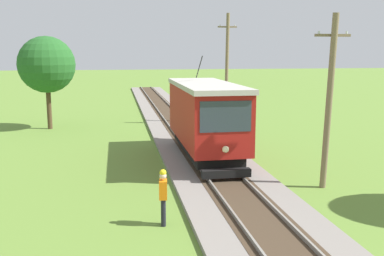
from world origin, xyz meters
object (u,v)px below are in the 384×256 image
(red_tram, at_px, (205,116))
(utility_pole_near_tram, at_px, (329,101))
(utility_pole_mid, at_px, (227,69))
(tree_right_near, at_px, (47,65))
(track_worker, at_px, (163,195))

(red_tram, distance_m, utility_pole_near_tram, 6.55)
(utility_pole_mid, xyz_separation_m, tree_right_near, (-12.59, 0.28, 0.32))
(utility_pole_near_tram, bearing_deg, red_tram, 125.17)
(utility_pole_near_tram, height_order, tree_right_near, utility_pole_near_tram)
(red_tram, relative_size, tree_right_near, 1.34)
(red_tram, bearing_deg, utility_pole_near_tram, -54.83)
(utility_pole_near_tram, relative_size, utility_pole_mid, 0.84)
(utility_pole_near_tram, height_order, utility_pole_mid, utility_pole_mid)
(track_worker, relative_size, tree_right_near, 0.28)
(red_tram, distance_m, track_worker, 8.43)
(red_tram, height_order, track_worker, red_tram)
(red_tram, xyz_separation_m, track_worker, (-2.92, -7.81, -1.21))
(utility_pole_mid, height_order, track_worker, utility_pole_mid)
(utility_pole_near_tram, distance_m, track_worker, 7.52)
(utility_pole_near_tram, relative_size, tree_right_near, 1.05)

